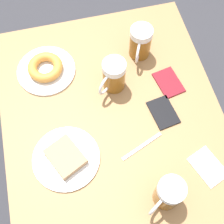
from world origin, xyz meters
TOP-DOWN VIEW (x-y plane):
  - ground_plane at (0.00, 0.00)m, footprint 8.00×8.00m
  - table at (0.00, 0.00)m, footprint 0.83×0.99m
  - plate_with_cake at (0.20, 0.13)m, footprint 0.24×0.24m
  - plate_with_donut at (0.22, -0.25)m, footprint 0.24×0.24m
  - beer_mug_left at (-0.18, -0.25)m, footprint 0.09×0.13m
  - beer_mug_center at (-0.10, 0.35)m, footprint 0.13×0.10m
  - beer_mug_right at (-0.04, -0.12)m, footprint 0.12×0.11m
  - napkin_folded at (-0.28, 0.28)m, footprint 0.13×0.15m
  - fork at (-0.08, 0.15)m, footprint 0.17×0.08m
  - passport_near_edge at (-0.25, -0.08)m, footprint 0.11×0.14m
  - passport_far_edge at (-0.19, 0.04)m, footprint 0.11×0.14m

SIDE VIEW (x-z plane):
  - ground_plane at x=0.00m, z-range 0.00..0.00m
  - table at x=0.00m, z-range 0.30..1.04m
  - fork at x=-0.08m, z-range 0.73..0.74m
  - napkin_folded at x=-0.28m, z-range 0.73..0.74m
  - passport_near_edge at x=-0.25m, z-range 0.73..0.74m
  - passport_far_edge at x=-0.19m, z-range 0.73..0.74m
  - plate_with_cake at x=0.20m, z-range 0.73..0.77m
  - plate_with_donut at x=0.22m, z-range 0.73..0.78m
  - beer_mug_left at x=-0.18m, z-range 0.73..0.88m
  - beer_mug_center at x=-0.10m, z-range 0.73..0.88m
  - beer_mug_right at x=-0.04m, z-range 0.73..0.88m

